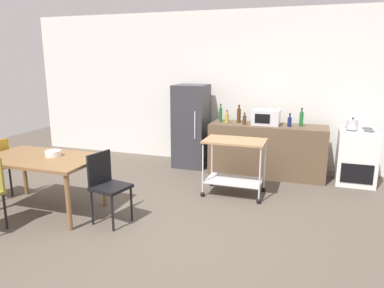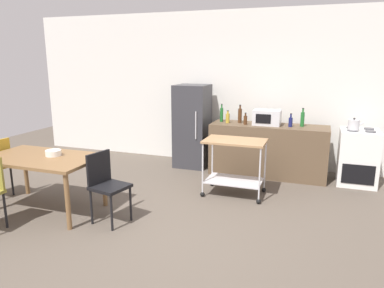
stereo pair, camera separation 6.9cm
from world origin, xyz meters
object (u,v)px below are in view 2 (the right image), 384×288
Objects in this scene: dining_table at (42,162)px; bottle_hot_sauce at (240,115)px; bottle_sesame_oil at (228,118)px; bottle_soy_sauce at (222,114)px; microwave at (267,117)px; bottle_soda at (245,120)px; kettle at (354,125)px; bottle_sparkling_water at (291,122)px; bottle_wine at (302,119)px; chair_black at (106,182)px; refrigerator at (192,126)px; kitchen_cart at (235,158)px; stove_oven at (358,157)px; fruit_bowl at (53,153)px.

dining_table is 3.38m from bottle_hot_sauce.
bottle_sesame_oil is (1.90, 2.53, 0.32)m from dining_table.
microwave is (0.83, -0.06, -0.00)m from bottle_soy_sauce.
kettle is at bearing 0.46° from bottle_soda.
bottle_sparkling_water is (0.89, -0.11, -0.05)m from bottle_hot_sauce.
bottle_sparkling_water is at bearing -153.42° from bottle_wine.
chair_black is at bearing -116.17° from bottle_soda.
chair_black is at bearing -105.97° from bottle_soy_sauce.
bottle_wine is 0.80m from kettle.
dining_table is at bearing -126.91° from bottle_sesame_oil.
bottle_sparkling_water is (1.81, -0.15, 0.21)m from refrigerator.
bottle_wine reaches higher than bottle_sesame_oil.
kitchen_cart is at bearing -48.09° from refrigerator.
dining_table is 3.92m from bottle_sparkling_water.
chair_black is 4.30× the size of bottle_soda.
bottle_soda reaches higher than stove_oven.
stove_oven is 4.44× the size of bottle_soda.
fruit_bowl is (-2.11, -2.37, -0.19)m from bottle_soda.
dining_table is 4.83m from stove_oven.
bottle_sesame_oil is at bearing 109.67° from kitchen_cart.
refrigerator reaches higher than microwave.
fruit_bowl is (-1.78, -2.43, -0.20)m from bottle_sesame_oil.
bottle_soy_sauce is 1.41m from bottle_wine.
kitchen_cart is (1.29, 1.45, 0.05)m from chair_black.
bottle_soda is at bearing 93.56° from kitchen_cart.
bottle_hot_sauce is at bearing -10.28° from chair_black.
bottle_wine reaches higher than kitchen_cart.
fruit_bowl is at bearing -131.63° from bottle_soda.
chair_black is 2.75m from bottle_sesame_oil.
bottle_sesame_oil is 1.09m from bottle_sparkling_water.
microwave is at bearing 15.41° from bottle_soda.
stove_oven is 4.69m from fruit_bowl.
kitchen_cart is 2.56m from fruit_bowl.
stove_oven is 0.57m from kettle.
bottle_soy_sauce reaches higher than dining_table.
microwave is 1.47× the size of bottle_wine.
bottle_soy_sauce is (-0.53, 1.20, 0.46)m from kitchen_cart.
bottle_hot_sauce is (0.20, 0.09, 0.04)m from bottle_sesame_oil.
dining_table is 4.63× the size of bottle_soy_sauce.
stove_oven is at bearing -1.60° from refrigerator.
bottle_hot_sauce is at bearing 51.95° from fruit_bowl.
fruit_bowl is at bearing -126.16° from bottle_sesame_oil.
bottle_sesame_oil is at bearing -176.85° from microwave.
bottle_sparkling_water is at bearing -7.06° from bottle_hot_sauce.
bottle_hot_sauce is at bearing 178.80° from stove_oven.
kitchen_cart is (-1.79, -1.16, 0.12)m from stove_oven.
dining_table is 4.12m from bottle_wine.
refrigerator reaches higher than stove_oven.
dining_table is 0.19m from fruit_bowl.
bottle_hot_sauce is 0.49m from microwave.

